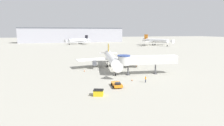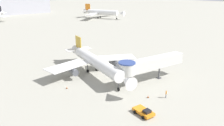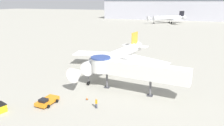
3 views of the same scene
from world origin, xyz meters
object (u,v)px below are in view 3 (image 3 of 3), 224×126
Objects in this scene: pushback_tug_orange at (47,101)px; ground_crew_marshaller at (96,103)px; traffic_cone_starboard_wing at (155,73)px; traffic_cone_port_wing at (73,68)px; traffic_cone_near_nose at (87,98)px; jet_bridge at (130,69)px; background_jet_black_tail at (168,18)px; main_airplane at (116,57)px.

ground_crew_marshaller is at bearing 14.03° from pushback_tug_orange.
pushback_tug_orange is at bearing -123.73° from traffic_cone_starboard_wing.
pushback_tug_orange reaches higher than traffic_cone_port_wing.
traffic_cone_port_wing is at bearing -171.39° from traffic_cone_starboard_wing.
traffic_cone_port_wing is at bearing 127.08° from traffic_cone_near_nose.
traffic_cone_near_nose is at bearing 110.03° from ground_crew_marshaller.
jet_bridge is at bearing -27.14° from traffic_cone_port_wing.
jet_bridge is at bearing -103.56° from traffic_cone_starboard_wing.
traffic_cone_near_nose is 0.02× the size of background_jet_black_tail.
jet_bridge is 20.80m from traffic_cone_port_wing.
pushback_tug_orange is at bearing -144.67° from traffic_cone_near_nose.
traffic_cone_starboard_wing is at bearing 83.20° from jet_bridge.
pushback_tug_orange is (-4.84, -22.87, -3.00)m from main_airplane.
traffic_cone_near_nose is (5.74, 4.07, -0.31)m from pushback_tug_orange.
main_airplane is at bearing -37.60° from background_jet_black_tail.
jet_bridge is 4.61× the size of pushback_tug_orange.
ground_crew_marshaller reaches higher than traffic_cone_port_wing.
jet_bridge is at bearing 43.93° from pushback_tug_orange.
traffic_cone_port_wing is at bearing 99.07° from ground_crew_marshaller.
ground_crew_marshaller is (-6.42, -21.12, 0.69)m from traffic_cone_starboard_wing.
traffic_cone_near_nose is at bearing -52.92° from traffic_cone_port_wing.
main_airplane reaches higher than jet_bridge.
main_airplane is 7.47× the size of pushback_tug_orange.
jet_bridge is 10.03m from ground_crew_marshaller.
main_airplane is at bearing 17.38° from traffic_cone_port_wing.
ground_crew_marshaller is 156.52m from background_jet_black_tail.
traffic_cone_port_wing is (-5.92, 19.50, -0.35)m from pushback_tug_orange.
background_jet_black_tail is at bearing 94.73° from traffic_cone_starboard_wing.
background_jet_black_tail is (-11.20, 135.30, 3.98)m from traffic_cone_starboard_wing.
traffic_cone_port_wing is at bearing -42.06° from background_jet_black_tail.
jet_bridge reaches higher than traffic_cone_near_nose.
main_airplane is 19.11m from traffic_cone_near_nose.
pushback_tug_orange is 0.14× the size of background_jet_black_tail.
pushback_tug_orange is 7.30× the size of traffic_cone_port_wing.
ground_crew_marshaller is (14.66, -17.93, 0.77)m from traffic_cone_port_wing.
main_airplane is 1.06× the size of background_jet_black_tail.
traffic_cone_starboard_wing is (10.31, -0.18, -3.27)m from main_airplane.
traffic_cone_starboard_wing is at bearing 42.90° from ground_crew_marshaller.
jet_bridge is 33.70× the size of traffic_cone_port_wing.
main_airplane is at bearing 70.16° from ground_crew_marshaller.
pushback_tug_orange is (-12.15, -10.24, -4.16)m from jet_bridge.
jet_bridge is 10.95× the size of ground_crew_marshaller.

